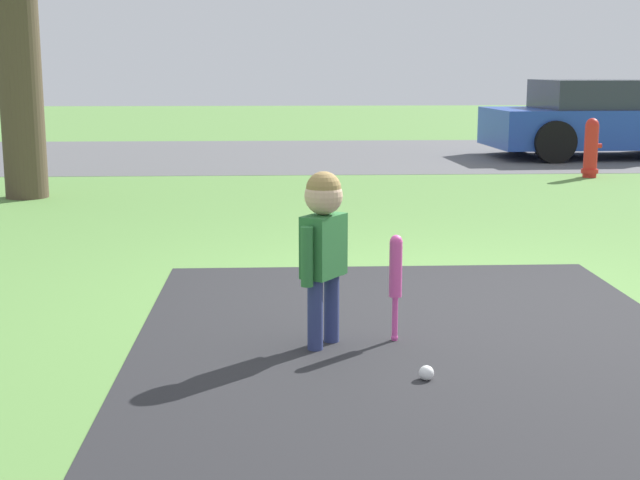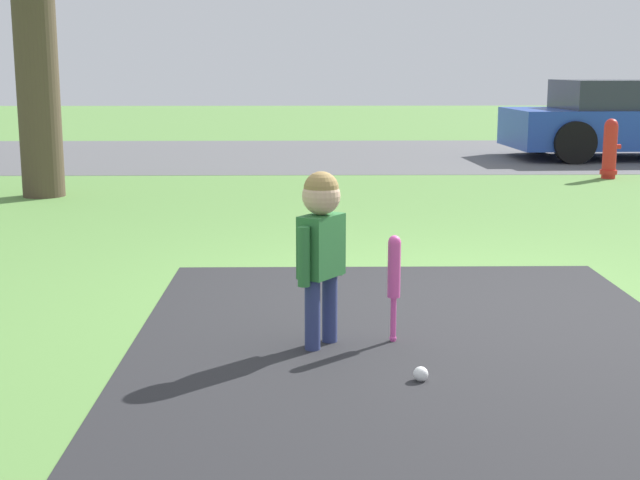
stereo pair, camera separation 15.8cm
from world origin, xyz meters
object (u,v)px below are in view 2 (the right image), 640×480
object	(u,v)px
parked_car	(626,121)
child	(321,234)
sports_ball	(421,374)
baseball_bat	(394,273)
fire_hydrant	(610,149)

from	to	relation	value
parked_car	child	bearing A→B (deg)	-120.16
sports_ball	parked_car	bearing A→B (deg)	65.95
baseball_bat	sports_ball	world-z (taller)	baseball_bat
child	parked_car	xyz separation A→B (m)	(5.28, 10.20, -0.00)
child	baseball_bat	size ratio (longest dim) A/B	1.60
baseball_bat	sports_ball	size ratio (longest dim) A/B	8.12
sports_ball	fire_hydrant	world-z (taller)	fire_hydrant
child	baseball_bat	world-z (taller)	child
sports_ball	fire_hydrant	xyz separation A→B (m)	(3.60, 7.96, 0.36)
baseball_bat	parked_car	bearing A→B (deg)	64.29
child	sports_ball	size ratio (longest dim) A/B	12.97
baseball_bat	parked_car	size ratio (longest dim) A/B	0.15
parked_car	fire_hydrant	bearing A→B (deg)	-116.12
fire_hydrant	parked_car	xyz separation A→B (m)	(1.21, 2.80, 0.22)
parked_car	baseball_bat	bearing A→B (deg)	-118.51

